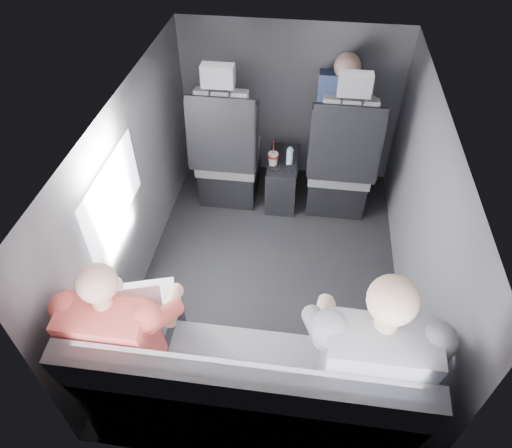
# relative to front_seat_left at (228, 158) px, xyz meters

# --- Properties ---
(floor) EXTENTS (2.60, 2.60, 0.00)m
(floor) POSITION_rel_front_seat_left_xyz_m (0.45, -0.84, -0.40)
(floor) COLOR black
(floor) RESTS_ON ground
(ceiling) EXTENTS (2.60, 2.60, 0.00)m
(ceiling) POSITION_rel_front_seat_left_xyz_m (0.45, -0.84, 0.95)
(ceiling) COLOR #B2B2AD
(ceiling) RESTS_ON panel_back
(panel_left) EXTENTS (0.02, 2.60, 1.35)m
(panel_left) POSITION_rel_front_seat_left_xyz_m (-0.45, -0.84, 0.27)
(panel_left) COLOR #56565B
(panel_left) RESTS_ON floor
(panel_right) EXTENTS (0.02, 2.60, 1.35)m
(panel_right) POSITION_rel_front_seat_left_xyz_m (1.35, -0.84, 0.27)
(panel_right) COLOR #56565B
(panel_right) RESTS_ON floor
(panel_front) EXTENTS (1.80, 0.02, 1.35)m
(panel_front) POSITION_rel_front_seat_left_xyz_m (0.45, 0.46, 0.27)
(panel_front) COLOR #56565B
(panel_front) RESTS_ON floor
(panel_back) EXTENTS (1.80, 0.02, 1.35)m
(panel_back) POSITION_rel_front_seat_left_xyz_m (0.45, -2.14, 0.27)
(panel_back) COLOR #56565B
(panel_back) RESTS_ON floor
(side_window) EXTENTS (0.02, 0.75, 0.42)m
(side_window) POSITION_rel_front_seat_left_xyz_m (-0.43, -1.14, 0.50)
(side_window) COLOR white
(side_window) RESTS_ON panel_left
(seatbelt) EXTENTS (0.35, 0.11, 0.59)m
(seatbelt) POSITION_rel_front_seat_left_xyz_m (0.90, -0.17, 0.40)
(seatbelt) COLOR black
(seatbelt) RESTS_ON front_seat_right
(front_seat_left) EXTENTS (0.52, 0.58, 1.26)m
(front_seat_left) POSITION_rel_front_seat_left_xyz_m (0.00, 0.00, 0.00)
(front_seat_left) COLOR black
(front_seat_left) RESTS_ON floor
(front_seat_right) EXTENTS (0.52, 0.58, 1.26)m
(front_seat_right) POSITION_rel_front_seat_left_xyz_m (0.90, 0.00, 0.00)
(front_seat_right) COLOR black
(front_seat_right) RESTS_ON floor
(center_console) EXTENTS (0.24, 0.48, 0.41)m
(center_console) POSITION_rel_front_seat_left_xyz_m (0.45, 0.04, -0.20)
(center_console) COLOR black
(center_console) RESTS_ON floor
(rear_bench) EXTENTS (1.60, 0.57, 0.92)m
(rear_bench) POSITION_rel_front_seat_left_xyz_m (0.45, -1.90, -0.09)
(rear_bench) COLOR slate
(rear_bench) RESTS_ON floor
(soda_cup) EXTENTS (0.08, 0.08, 0.24)m
(soda_cup) POSITION_rel_front_seat_left_xyz_m (0.37, -0.04, 0.06)
(soda_cup) COLOR white
(soda_cup) RESTS_ON center_console
(water_bottle) EXTENTS (0.05, 0.05, 0.15)m
(water_bottle) POSITION_rel_front_seat_left_xyz_m (0.50, -0.01, 0.07)
(water_bottle) COLOR #9DB6D5
(water_bottle) RESTS_ON center_console
(laptop_white) EXTENTS (0.41, 0.42, 0.26)m
(laptop_white) POSITION_rel_front_seat_left_xyz_m (-0.17, -1.66, 0.24)
(laptop_white) COLOR silver
(laptop_white) RESTS_ON passenger_rear_left
(laptop_black) EXTENTS (0.33, 0.31, 0.22)m
(laptop_black) POSITION_rel_front_seat_left_xyz_m (0.94, -1.67, 0.23)
(laptop_black) COLOR black
(laptop_black) RESTS_ON passenger_rear_right
(passenger_rear_left) EXTENTS (0.48, 0.60, 1.19)m
(passenger_rear_left) POSITION_rel_front_seat_left_xyz_m (-0.16, -1.81, 0.22)
(passenger_rear_left) COLOR #323237
(passenger_rear_left) RESTS_ON rear_bench
(passenger_rear_right) EXTENTS (0.55, 0.66, 1.30)m
(passenger_rear_right) POSITION_rel_front_seat_left_xyz_m (1.00, -1.81, 0.26)
(passenger_rear_right) COLOR navy
(passenger_rear_right) RESTS_ON rear_bench
(passenger_front_right) EXTENTS (0.39, 0.39, 0.78)m
(passenger_front_right) POSITION_rel_front_seat_left_xyz_m (0.87, 0.26, 0.35)
(passenger_front_right) COLOR navy
(passenger_front_right) RESTS_ON front_seat_right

